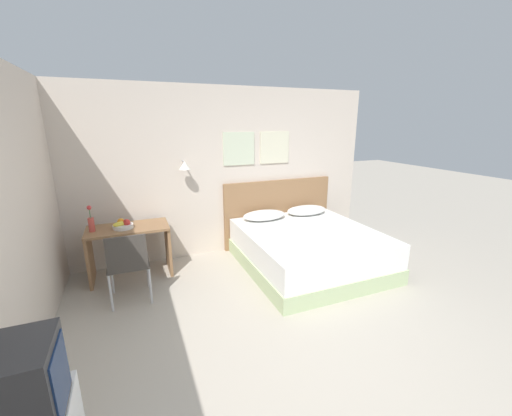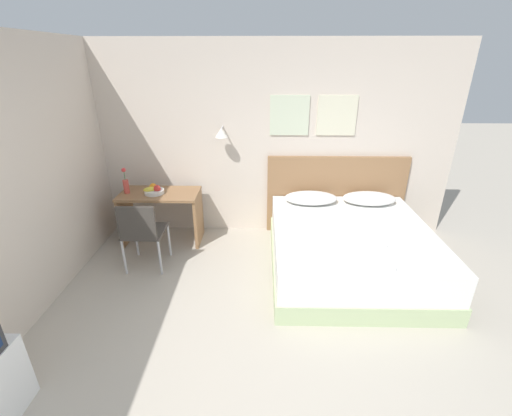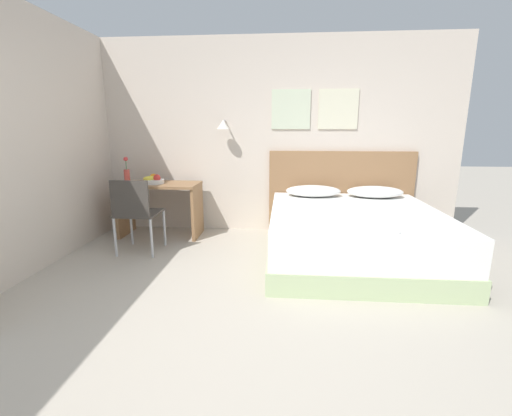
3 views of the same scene
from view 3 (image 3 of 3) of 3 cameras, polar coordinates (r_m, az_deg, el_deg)
name	(u,v)px [view 3 (image 3 of 3)]	position (r m, az deg, el deg)	size (l,w,h in m)	color
ground_plane	(241,344)	(2.53, -2.54, -21.77)	(24.00, 24.00, 0.00)	#B2A899
wall_back	(265,137)	(4.86, 1.59, 11.72)	(5.29, 0.31, 2.65)	beige
bed	(353,235)	(4.01, 15.88, -4.30)	(1.87, 2.02, 0.57)	#B2C693
headboard	(340,193)	(4.94, 13.84, 2.52)	(1.99, 0.06, 1.15)	#8E6642
pillow_left	(313,191)	(4.59, 9.52, 2.82)	(0.72, 0.42, 0.14)	white
pillow_right	(375,192)	(4.73, 19.20, 2.56)	(0.72, 0.42, 0.14)	white
folded_towel_near_foot	(373,214)	(3.67, 18.86, -0.96)	(0.27, 0.33, 0.06)	white
folded_towel_mid_bed	(379,226)	(3.23, 19.84, -2.87)	(0.26, 0.29, 0.06)	white
desk	(160,200)	(4.84, -15.68, 1.32)	(1.06, 0.56, 0.73)	#8E6642
desk_chair	(135,210)	(4.18, -19.48, -0.26)	(0.47, 0.47, 0.89)	#3D3833
fruit_bowl	(154,180)	(4.78, -16.65, 4.49)	(0.26, 0.26, 0.13)	silver
flower_vase	(127,174)	(4.93, -20.72, 5.36)	(0.08, 0.08, 0.35)	#D14C42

